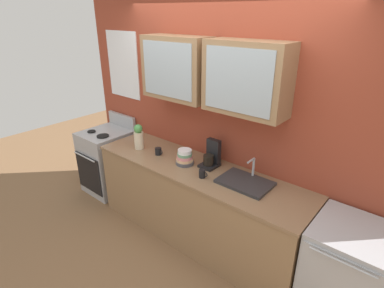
# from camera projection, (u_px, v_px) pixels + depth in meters

# --- Properties ---
(ground_plane) EXTENTS (10.00, 10.00, 0.00)m
(ground_plane) POSITION_uv_depth(u_px,v_px,m) (196.00, 235.00, 3.60)
(ground_plane) COLOR brown
(back_wall_unit) EXTENTS (4.10, 0.41, 2.86)m
(back_wall_unit) POSITION_uv_depth(u_px,v_px,m) (217.00, 103.00, 3.24)
(back_wall_unit) COLOR #993D28
(back_wall_unit) RESTS_ON ground_plane
(counter) EXTENTS (2.53, 0.68, 0.89)m
(counter) POSITION_uv_depth(u_px,v_px,m) (196.00, 203.00, 3.42)
(counter) COLOR #93704C
(counter) RESTS_ON ground_plane
(stove_range) EXTENTS (0.58, 0.69, 1.07)m
(stove_range) POSITION_uv_depth(u_px,v_px,m) (108.00, 160.00, 4.39)
(stove_range) COLOR #ADAFB5
(stove_range) RESTS_ON ground_plane
(sink_faucet) EXTENTS (0.50, 0.35, 0.23)m
(sink_faucet) POSITION_uv_depth(u_px,v_px,m) (245.00, 182.00, 2.94)
(sink_faucet) COLOR #2D2D30
(sink_faucet) RESTS_ON counter
(bowl_stack) EXTENTS (0.20, 0.20, 0.17)m
(bowl_stack) POSITION_uv_depth(u_px,v_px,m) (185.00, 158.00, 3.30)
(bowl_stack) COLOR #4C4C54
(bowl_stack) RESTS_ON counter
(vase) EXTENTS (0.11, 0.11, 0.31)m
(vase) POSITION_uv_depth(u_px,v_px,m) (139.00, 137.00, 3.65)
(vase) COLOR beige
(vase) RESTS_ON counter
(cup_near_sink) EXTENTS (0.10, 0.07, 0.08)m
(cup_near_sink) POSITION_uv_depth(u_px,v_px,m) (202.00, 174.00, 3.04)
(cup_near_sink) COLOR black
(cup_near_sink) RESTS_ON counter
(cup_near_bowls) EXTENTS (0.11, 0.08, 0.08)m
(cup_near_bowls) POSITION_uv_depth(u_px,v_px,m) (158.00, 151.00, 3.53)
(cup_near_bowls) COLOR black
(cup_near_bowls) RESTS_ON counter
(dishwasher) EXTENTS (0.60, 0.66, 0.89)m
(dishwasher) POSITION_uv_depth(u_px,v_px,m) (345.00, 275.00, 2.49)
(dishwasher) COLOR #ADAFB5
(dishwasher) RESTS_ON ground_plane
(coffee_maker) EXTENTS (0.17, 0.20, 0.29)m
(coffee_maker) POSITION_uv_depth(u_px,v_px,m) (211.00, 156.00, 3.25)
(coffee_maker) COLOR black
(coffee_maker) RESTS_ON counter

